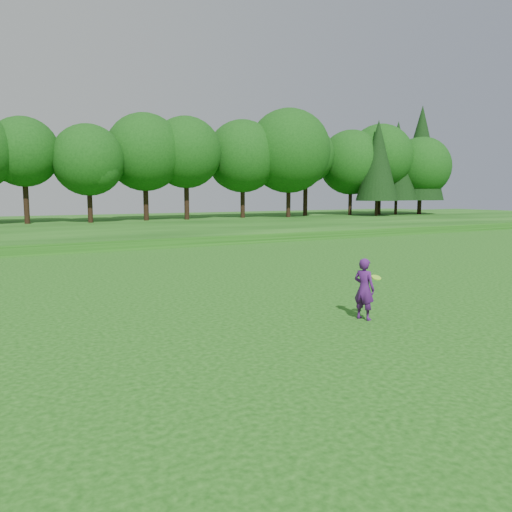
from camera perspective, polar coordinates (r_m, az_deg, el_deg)
ground at (r=12.66m, az=8.61°, el=-7.98°), size 140.00×140.00×0.00m
berm at (r=44.37m, az=-19.41°, el=2.92°), size 130.00×30.00×0.60m
walking_path at (r=30.74m, az=-14.87°, el=0.84°), size 130.00×1.60×0.04m
treeline at (r=48.46m, az=-20.64°, el=12.44°), size 104.00×7.00×15.00m
woman at (r=13.34m, az=12.26°, el=-3.69°), size 0.63×0.68×1.62m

